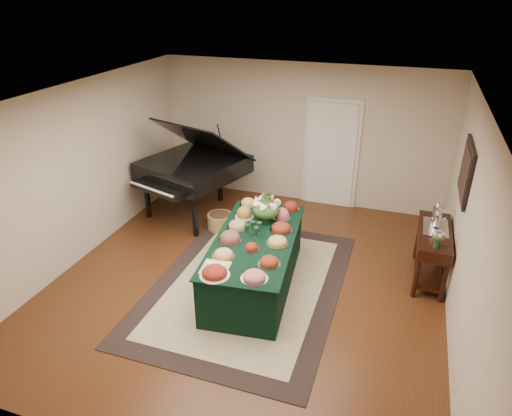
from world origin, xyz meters
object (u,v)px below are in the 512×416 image
(floral_centerpiece, at_px, (266,206))
(buffet_table, at_px, (255,262))
(mahogany_sideboard, at_px, (433,242))
(grand_piano, at_px, (193,167))

(floral_centerpiece, bearing_deg, buffet_table, -88.87)
(buffet_table, distance_m, mahogany_sideboard, 2.58)
(floral_centerpiece, height_order, mahogany_sideboard, floral_centerpiece)
(buffet_table, relative_size, mahogany_sideboard, 1.93)
(buffet_table, height_order, mahogany_sideboard, mahogany_sideboard)
(grand_piano, bearing_deg, mahogany_sideboard, -11.17)
(buffet_table, height_order, grand_piano, grand_piano)
(floral_centerpiece, relative_size, grand_piano, 0.20)
(grand_piano, relative_size, mahogany_sideboard, 1.74)
(floral_centerpiece, distance_m, grand_piano, 2.20)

